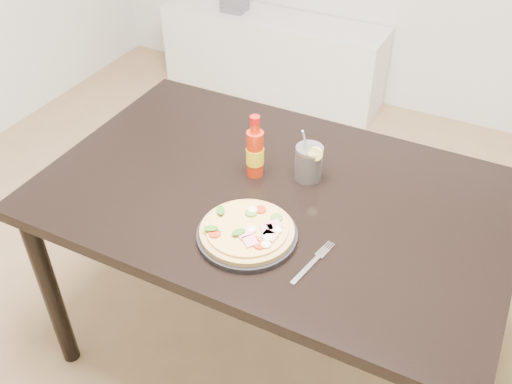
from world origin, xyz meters
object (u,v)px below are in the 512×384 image
at_px(fork, 314,261).
at_px(dining_table, 273,211).
at_px(cola_cup, 309,163).
at_px(plate, 247,235).
at_px(pizza, 248,230).
at_px(media_console, 272,56).
at_px(hot_sauce_bottle, 255,152).

bearing_deg(fork, dining_table, 145.81).
bearing_deg(dining_table, cola_cup, 59.09).
xyz_separation_m(dining_table, plate, (0.02, -0.22, 0.09)).
xyz_separation_m(pizza, media_console, (-0.88, 2.01, -0.53)).
relative_size(hot_sauce_bottle, cola_cup, 1.20).
height_order(plate, hot_sauce_bottle, hot_sauce_bottle).
xyz_separation_m(cola_cup, media_console, (-0.92, 1.69, -0.55)).
xyz_separation_m(plate, fork, (0.20, -0.00, -0.01)).
xyz_separation_m(plate, pizza, (0.00, 0.00, 0.02)).
xyz_separation_m(hot_sauce_bottle, fork, (0.31, -0.27, -0.08)).
xyz_separation_m(fork, media_console, (-1.08, 2.02, -0.50)).
distance_m(dining_table, hot_sauce_bottle, 0.19).
bearing_deg(media_console, cola_cup, -61.35).
relative_size(cola_cup, media_console, 0.12).
bearing_deg(cola_cup, fork, -64.63).
xyz_separation_m(hot_sauce_bottle, cola_cup, (0.15, 0.06, -0.03)).
distance_m(plate, fork, 0.20).
distance_m(plate, cola_cup, 0.33).
xyz_separation_m(dining_table, hot_sauce_bottle, (-0.09, 0.05, 0.17)).
relative_size(plate, fork, 1.47).
height_order(hot_sauce_bottle, media_console, hot_sauce_bottle).
bearing_deg(plate, hot_sauce_bottle, 112.68).
distance_m(plate, pizza, 0.02).
bearing_deg(pizza, cola_cup, 83.26).
height_order(dining_table, hot_sauce_bottle, hot_sauce_bottle).
bearing_deg(hot_sauce_bottle, dining_table, -28.77).
bearing_deg(hot_sauce_bottle, plate, -67.32).
bearing_deg(plate, fork, -1.34).
relative_size(fork, media_console, 0.13).
distance_m(dining_table, media_console, 2.03).
relative_size(dining_table, pizza, 5.42).
height_order(pizza, hot_sauce_bottle, hot_sauce_bottle).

